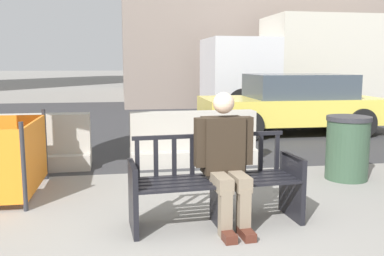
{
  "coord_description": "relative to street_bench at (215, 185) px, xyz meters",
  "views": [
    {
      "loc": [
        -0.4,
        -3.45,
        1.59
      ],
      "look_at": [
        0.49,
        2.05,
        0.75
      ],
      "focal_mm": 40.0,
      "sensor_mm": 36.0,
      "label": 1
    }
  ],
  "objects": [
    {
      "name": "seated_person",
      "position": [
        0.09,
        -0.05,
        0.29
      ],
      "size": [
        0.59,
        0.74,
        1.31
      ],
      "color": "#2D2319",
      "rests_on": "ground"
    },
    {
      "name": "street_asphalt",
      "position": [
        -0.49,
        8.12,
        -0.39
      ],
      "size": [
        120.0,
        12.0,
        0.01
      ],
      "primitive_type": "cube",
      "color": "#333335",
      "rests_on": "ground"
    },
    {
      "name": "car_taxi_near",
      "position": [
        2.98,
        5.29,
        0.29
      ],
      "size": [
        4.09,
        2.0,
        1.35
      ],
      "color": "#DBC64C",
      "rests_on": "ground"
    },
    {
      "name": "street_bench",
      "position": [
        0.0,
        0.0,
        0.0
      ],
      "size": [
        1.72,
        0.64,
        0.88
      ],
      "color": "black",
      "rests_on": "ground"
    },
    {
      "name": "jersey_barrier_centre",
      "position": [
        0.21,
        2.62,
        -0.06
      ],
      "size": [
        2.01,
        0.72,
        0.84
      ],
      "color": "#ADA89E",
      "rests_on": "ground"
    },
    {
      "name": "trash_bin",
      "position": [
        2.16,
        1.34,
        0.05
      ],
      "size": [
        0.6,
        0.6,
        0.88
      ],
      "color": "#334C38",
      "rests_on": "ground"
    },
    {
      "name": "ground_plane",
      "position": [
        -0.49,
        -0.58,
        -0.4
      ],
      "size": [
        200.0,
        200.0,
        0.0
      ],
      "primitive_type": "plane",
      "color": "gray"
    },
    {
      "name": "jersey_barrier_left",
      "position": [
        -2.4,
        2.63,
        -0.06
      ],
      "size": [
        2.02,
        0.74,
        0.84
      ],
      "color": "#ADA89E",
      "rests_on": "ground"
    },
    {
      "name": "delivery_truck",
      "position": [
        5.24,
        8.8,
        1.29
      ],
      "size": [
        6.84,
        2.43,
        3.05
      ],
      "color": "silver",
      "rests_on": "ground"
    }
  ]
}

